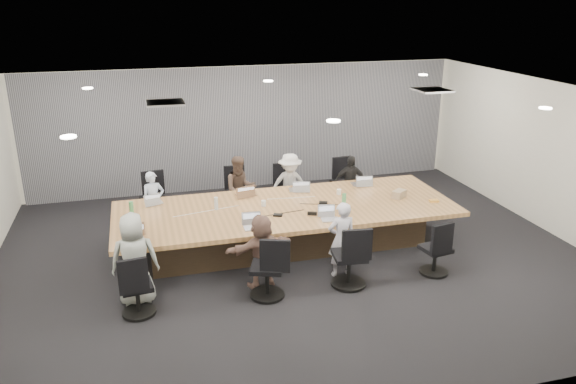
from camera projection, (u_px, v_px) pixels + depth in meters
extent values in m
cube|color=black|center=(294.00, 256.00, 9.74)|extent=(10.00, 8.00, 0.00)
cube|color=white|center=(295.00, 95.00, 8.81)|extent=(10.00, 8.00, 0.00)
cube|color=silver|center=(247.00, 127.00, 12.91)|extent=(10.00, 0.00, 2.80)
cube|color=silver|center=(404.00, 300.00, 5.64)|extent=(10.00, 0.00, 2.80)
cube|color=silver|center=(550.00, 158.00, 10.52)|extent=(0.00, 8.00, 2.80)
cube|color=slate|center=(247.00, 128.00, 12.84)|extent=(9.80, 0.04, 2.80)
cube|color=#3F3021|center=(287.00, 228.00, 10.09)|extent=(4.80, 1.40, 0.66)
cube|color=#B7834D|center=(287.00, 209.00, 9.96)|extent=(6.00, 2.20, 0.08)
imported|color=silver|center=(154.00, 201.00, 10.67)|extent=(0.47, 0.36, 1.16)
cube|color=#B2B2B7|center=(154.00, 203.00, 10.11)|extent=(0.32, 0.25, 0.02)
imported|color=#4F3D33|center=(240.00, 189.00, 11.06)|extent=(0.66, 0.52, 1.33)
cube|color=#8C6647|center=(246.00, 194.00, 10.53)|extent=(0.39, 0.31, 0.02)
imported|color=silver|center=(290.00, 185.00, 11.32)|extent=(0.86, 0.51, 1.31)
cube|color=#B2B2B7|center=(298.00, 190.00, 10.78)|extent=(0.36, 0.28, 0.02)
imported|color=black|center=(350.00, 183.00, 11.66)|extent=(0.72, 0.38, 1.18)
cube|color=#B2B2B7|center=(360.00, 184.00, 11.11)|extent=(0.36, 0.26, 0.02)
imported|color=#9AA09A|center=(135.00, 259.00, 8.08)|extent=(0.69, 0.46, 1.40)
cube|color=#8C6647|center=(134.00, 241.00, 8.56)|extent=(0.35, 0.26, 0.02)
imported|color=brown|center=(261.00, 251.00, 8.58)|extent=(1.14, 0.55, 1.18)
cube|color=#B2B2B7|center=(254.00, 228.00, 9.03)|extent=(0.32, 0.23, 0.02)
imported|color=silver|center=(342.00, 239.00, 8.90)|extent=(0.46, 0.30, 1.26)
cube|color=#B2B2B7|center=(330.00, 220.00, 9.36)|extent=(0.31, 0.24, 0.02)
cylinder|color=#4A9E5A|center=(131.00, 209.00, 9.49)|extent=(0.07, 0.07, 0.26)
cylinder|color=#4A9E5A|center=(344.00, 201.00, 9.85)|extent=(0.08, 0.08, 0.26)
cylinder|color=silver|center=(216.00, 203.00, 9.78)|extent=(0.08, 0.08, 0.23)
cylinder|color=white|center=(264.00, 203.00, 9.96)|extent=(0.09, 0.09, 0.10)
cylinder|color=white|center=(339.00, 192.00, 10.54)|extent=(0.09, 0.09, 0.10)
cylinder|color=brown|center=(134.00, 226.00, 9.00)|extent=(0.10, 0.10, 0.11)
cube|color=black|center=(278.00, 215.00, 9.53)|extent=(0.18, 0.15, 0.03)
cube|color=black|center=(323.00, 203.00, 10.10)|extent=(0.18, 0.15, 0.03)
cube|color=black|center=(312.00, 213.00, 9.56)|extent=(0.16, 0.10, 0.06)
cube|color=tan|center=(399.00, 194.00, 10.36)|extent=(0.31, 0.29, 0.14)
cube|color=gold|center=(434.00, 201.00, 10.18)|extent=(0.17, 0.13, 0.04)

